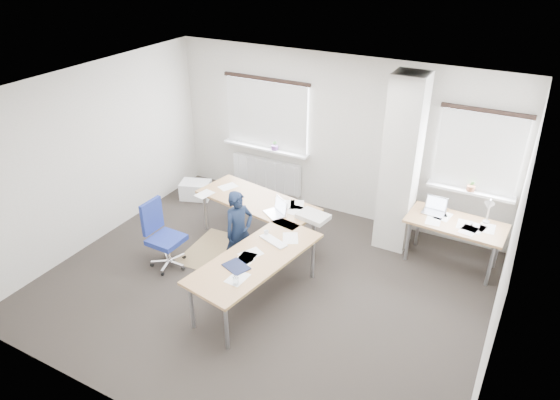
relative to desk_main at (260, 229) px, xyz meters
The scene contains 8 objects.
ground 0.81m from the desk_main, 55.96° to the right, with size 6.00×6.00×0.00m, color black.
room_shell 1.14m from the desk_main, 15.09° to the left, with size 6.04×5.04×2.82m.
floor_mat 0.93m from the desk_main, behind, with size 1.30×1.10×0.01m, color olive.
white_crate 2.65m from the desk_main, 148.41° to the left, with size 0.54×0.38×0.33m, color white.
desk_main is the anchor object (origin of this frame).
desk_side 2.88m from the desk_main, 30.52° to the left, with size 1.44×0.78×1.22m.
task_chair 1.48m from the desk_main, 154.83° to the right, with size 0.57×0.56×1.05m.
person 0.31m from the desk_main, 151.91° to the right, with size 0.47×0.31×1.28m, color black.
Camera 1 is at (2.92, -4.93, 4.50)m, focal length 32.00 mm.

